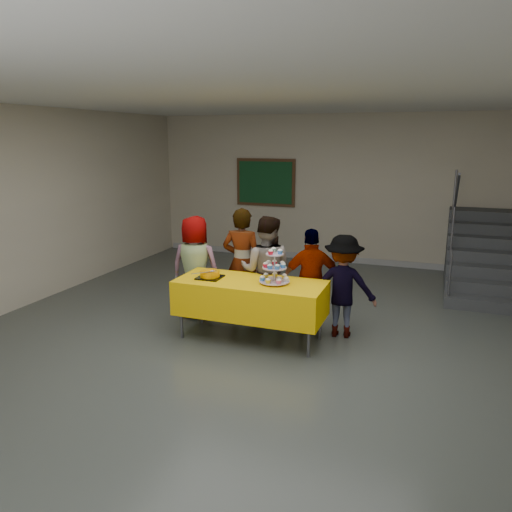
% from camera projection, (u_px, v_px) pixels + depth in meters
% --- Properties ---
extents(room_shell, '(10.00, 10.04, 3.02)m').
position_uv_depth(room_shell, '(258.00, 175.00, 5.41)').
color(room_shell, '#4C514C').
rests_on(room_shell, ground).
extents(bake_table, '(1.88, 0.78, 0.77)m').
position_uv_depth(bake_table, '(251.00, 297.00, 6.31)').
color(bake_table, '#595960').
rests_on(bake_table, ground).
extents(cupcake_stand, '(0.38, 0.38, 0.44)m').
position_uv_depth(cupcake_stand, '(274.00, 270.00, 6.13)').
color(cupcake_stand, silver).
rests_on(cupcake_stand, bake_table).
extents(bear_cake, '(0.32, 0.36, 0.12)m').
position_uv_depth(bear_cake, '(210.00, 274.00, 6.39)').
color(bear_cake, black).
rests_on(bear_cake, bake_table).
extents(schoolchild_a, '(0.76, 0.54, 1.47)m').
position_uv_depth(schoolchild_a, '(195.00, 267.00, 7.09)').
color(schoolchild_a, slate).
rests_on(schoolchild_a, ground).
extents(schoolchild_b, '(0.60, 0.42, 1.58)m').
position_uv_depth(schoolchild_b, '(242.00, 263.00, 7.09)').
color(schoolchild_b, slate).
rests_on(schoolchild_b, ground).
extents(schoolchild_c, '(0.78, 0.63, 1.52)m').
position_uv_depth(schoolchild_c, '(266.00, 271.00, 6.78)').
color(schoolchild_c, slate).
rests_on(schoolchild_c, ground).
extents(schoolchild_d, '(0.88, 0.61, 1.39)m').
position_uv_depth(schoolchild_d, '(312.00, 281.00, 6.56)').
color(schoolchild_d, '#5C5C65').
rests_on(schoolchild_d, ground).
extents(schoolchild_e, '(0.91, 0.58, 1.34)m').
position_uv_depth(schoolchild_e, '(343.00, 286.00, 6.40)').
color(schoolchild_e, slate).
rests_on(schoolchild_e, ground).
extents(staircase, '(1.30, 2.40, 2.04)m').
position_uv_depth(staircase, '(486.00, 259.00, 8.62)').
color(staircase, '#424447').
rests_on(staircase, ground).
extents(noticeboard, '(1.30, 0.05, 1.00)m').
position_uv_depth(noticeboard, '(266.00, 182.00, 10.60)').
color(noticeboard, '#472B16').
rests_on(noticeboard, ground).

